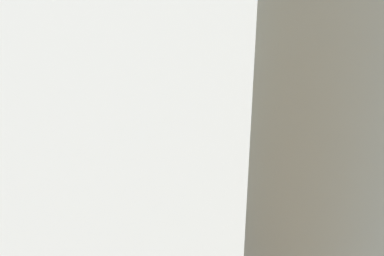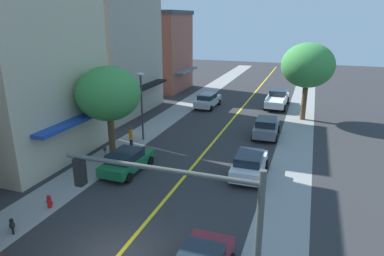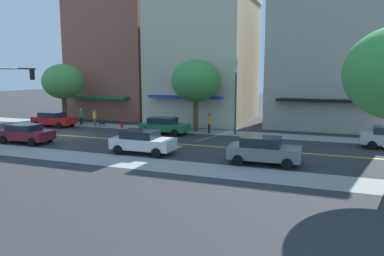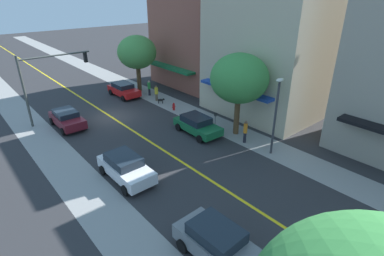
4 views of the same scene
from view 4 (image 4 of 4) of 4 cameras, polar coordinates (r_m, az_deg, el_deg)
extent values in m
plane|color=#2D2D30|center=(29.24, -15.05, 2.03)|extent=(140.00, 140.00, 0.00)
cube|color=gray|center=(32.22, -4.87, 4.97)|extent=(2.77, 126.00, 0.01)
cube|color=gray|center=(27.46, -27.00, -1.49)|extent=(2.77, 126.00, 0.01)
cube|color=yellow|center=(29.24, -15.06, 2.03)|extent=(0.20, 126.00, 0.00)
cube|color=#935142|center=(37.63, 1.82, 19.47)|extent=(8.45, 10.11, 14.76)
cube|color=#196638|center=(35.39, -4.20, 11.36)|extent=(1.18, 7.69, 0.24)
cube|color=beige|center=(30.39, 16.73, 15.86)|extent=(11.56, 10.03, 13.38)
cube|color=#1E429E|center=(26.31, 8.05, 7.24)|extent=(0.95, 7.63, 0.24)
cylinder|color=brown|center=(24.72, 8.48, 2.15)|extent=(0.45, 0.45, 3.00)
ellipsoid|color=#3D8E42|center=(23.68, 8.97, 9.30)|extent=(4.53, 4.53, 3.85)
cylinder|color=brown|center=(35.84, -10.03, 9.16)|extent=(0.49, 0.49, 2.88)
ellipsoid|color=#4C9947|center=(35.15, -10.41, 13.97)|extent=(4.34, 4.34, 3.69)
cylinder|color=red|center=(29.84, -3.48, 3.94)|extent=(0.24, 0.24, 0.58)
sphere|color=red|center=(29.72, -3.50, 4.59)|extent=(0.22, 0.22, 0.22)
cylinder|color=red|center=(29.93, -3.22, 4.07)|extent=(0.10, 0.10, 0.10)
cylinder|color=red|center=(29.74, -3.74, 3.91)|extent=(0.10, 0.10, 0.10)
cylinder|color=#4C4C51|center=(25.83, 4.41, 1.12)|extent=(0.07, 0.07, 1.13)
cube|color=#2D2D33|center=(25.55, 4.46, 2.55)|extent=(0.12, 0.18, 0.26)
cylinder|color=#474C47|center=(28.82, -29.16, 5.87)|extent=(0.20, 0.20, 6.16)
cylinder|color=#474C47|center=(28.87, -24.52, 12.41)|extent=(5.96, 0.14, 0.14)
cube|color=black|center=(29.77, -19.58, 12.52)|extent=(0.26, 0.32, 0.90)
sphere|color=red|center=(29.71, -19.67, 13.08)|extent=(0.20, 0.20, 0.20)
sphere|color=yellow|center=(29.77, -19.58, 12.52)|extent=(0.20, 0.20, 0.20)
sphere|color=green|center=(29.83, -19.50, 11.96)|extent=(0.20, 0.20, 0.20)
cylinder|color=#38383D|center=(21.72, 15.44, 1.56)|extent=(0.16, 0.16, 5.35)
ellipsoid|color=silver|center=(20.80, 16.32, 8.71)|extent=(0.70, 0.36, 0.24)
cube|color=red|center=(34.49, -12.77, 6.94)|extent=(1.92, 4.29, 0.67)
cube|color=#19232D|center=(34.50, -13.03, 7.92)|extent=(1.67, 2.32, 0.48)
cylinder|color=black|center=(33.85, -10.16, 6.23)|extent=(0.23, 0.64, 0.64)
cylinder|color=black|center=(32.99, -12.91, 5.48)|extent=(0.23, 0.64, 0.64)
cylinder|color=black|center=(36.19, -12.53, 7.25)|extent=(0.23, 0.64, 0.64)
cylinder|color=black|center=(35.39, -15.16, 6.57)|extent=(0.23, 0.64, 0.64)
cube|color=silver|center=(19.43, -12.39, -7.66)|extent=(1.90, 4.31, 0.73)
cube|color=#19232D|center=(19.27, -12.88, -5.81)|extent=(1.65, 2.34, 0.53)
cylinder|color=black|center=(18.98, -7.70, -9.44)|extent=(0.23, 0.64, 0.64)
cylinder|color=black|center=(18.24, -12.58, -11.46)|extent=(0.23, 0.64, 0.64)
cylinder|color=black|center=(21.06, -12.05, -6.04)|extent=(0.23, 0.64, 0.64)
cylinder|color=black|center=(20.40, -16.55, -7.68)|extent=(0.23, 0.64, 0.64)
cube|color=maroon|center=(28.10, -22.57, 1.46)|extent=(1.84, 4.23, 0.70)
cube|color=#19232D|center=(28.09, -22.90, 2.66)|extent=(1.62, 2.29, 0.44)
cylinder|color=black|center=(27.27, -19.67, 0.43)|extent=(0.22, 0.64, 0.64)
cylinder|color=black|center=(26.77, -23.25, -0.64)|extent=(0.22, 0.64, 0.64)
cylinder|color=black|center=(29.72, -21.73, 2.11)|extent=(0.22, 0.64, 0.64)
cylinder|color=black|center=(29.27, -25.04, 1.16)|extent=(0.22, 0.64, 0.64)
cube|color=#196638|center=(24.80, 1.08, 0.32)|extent=(2.04, 4.36, 0.62)
cube|color=#19232D|center=(24.72, 0.77, 1.69)|extent=(1.74, 2.38, 0.53)
cylinder|color=black|center=(24.55, 4.89, -0.85)|extent=(0.24, 0.65, 0.64)
cylinder|color=black|center=(23.41, 1.50, -2.11)|extent=(0.24, 0.65, 0.64)
cylinder|color=black|center=(26.48, 0.70, 1.24)|extent=(0.24, 0.65, 0.64)
cylinder|color=black|center=(25.43, -2.61, 0.17)|extent=(0.24, 0.65, 0.64)
cube|color=slate|center=(14.20, 5.20, -21.49)|extent=(2.01, 4.33, 0.76)
cube|color=#19232D|center=(13.84, 4.63, -19.16)|extent=(1.72, 2.36, 0.55)
cylinder|color=black|center=(15.64, 3.64, -18.04)|extent=(0.24, 0.65, 0.64)
cylinder|color=black|center=(14.72, -1.85, -21.42)|extent=(0.24, 0.65, 0.64)
cylinder|color=black|center=(34.36, -8.08, 6.77)|extent=(0.25, 0.25, 0.78)
cylinder|color=#288C38|center=(34.14, -8.16, 7.96)|extent=(0.34, 0.34, 0.71)
sphere|color=beige|center=(34.01, -8.20, 8.71)|extent=(0.22, 0.22, 0.22)
cylinder|color=black|center=(23.76, 9.97, -1.80)|extent=(0.23, 0.23, 0.84)
cylinder|color=orange|center=(23.42, 10.11, -0.04)|extent=(0.31, 0.31, 0.77)
sphere|color=brown|center=(23.21, 10.20, 1.08)|extent=(0.24, 0.24, 0.24)
cylinder|color=brown|center=(32.60, -6.73, 5.83)|extent=(0.28, 0.28, 0.76)
cylinder|color=yellow|center=(32.37, -6.80, 7.04)|extent=(0.37, 0.37, 0.69)
sphere|color=#936B4C|center=(32.24, -6.84, 7.81)|extent=(0.21, 0.21, 0.21)
ellipsoid|color=black|center=(31.71, -6.01, 5.30)|extent=(0.63, 0.59, 0.27)
sphere|color=black|center=(31.66, -5.41, 5.44)|extent=(0.21, 0.21, 0.21)
cylinder|color=black|center=(31.78, -5.61, 4.87)|extent=(0.09, 0.09, 0.24)
cylinder|color=black|center=(31.82, -6.37, 4.87)|extent=(0.09, 0.09, 0.24)
camera|label=1|loc=(35.48, 39.78, 19.30)|focal=42.35mm
camera|label=2|loc=(35.55, -36.15, 18.67)|focal=32.22mm
camera|label=3|loc=(15.68, -107.30, -30.58)|focal=34.23mm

